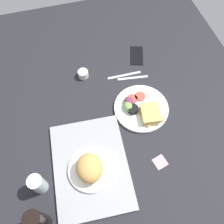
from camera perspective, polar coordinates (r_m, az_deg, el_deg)
name	(u,v)px	position (r cm, az deg, el deg)	size (l,w,h in cm)	color
ground_plane	(119,119)	(119.22, 1.65, -1.75)	(190.00, 150.00, 3.00)	black
serving_tray	(91,166)	(108.31, -5.21, -12.90)	(45.00, 33.00, 1.60)	gray
bread_plate_near	(90,168)	(102.79, -5.39, -13.52)	(20.67, 20.67, 10.26)	white
plate_with_salad	(141,108)	(119.34, 7.11, 0.86)	(27.75, 27.75, 5.40)	white
drinking_glass	(38,184)	(105.33, -17.62, -16.43)	(6.15, 6.15, 11.68)	silver
soda_bottle	(38,221)	(99.49, -17.60, -24.01)	(6.40, 6.40, 18.25)	black
espresso_cup	(83,74)	(131.42, -7.04, 9.22)	(5.60, 5.60, 4.00)	silver
fork	(133,78)	(131.56, 5.10, 8.33)	(17.00, 1.40, 0.50)	#B7B7BC
knife	(124,75)	(132.34, 3.03, 8.98)	(19.00, 1.40, 0.50)	#B7B7BC
cell_phone	(137,55)	(142.17, 6.07, 13.60)	(14.40, 7.20, 0.80)	black
sticky_note	(160,162)	(111.33, 11.68, -11.86)	(5.60, 5.60, 0.12)	pink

